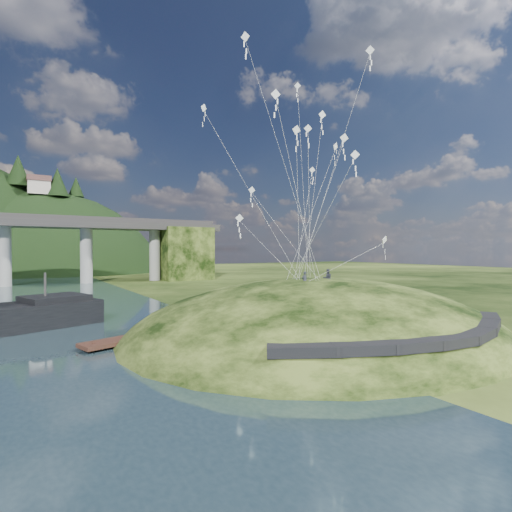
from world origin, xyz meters
TOP-DOWN VIEW (x-y plane):
  - ground at (0.00, 0.00)m, footprint 320.00×320.00m
  - grass_hill at (8.00, 2.00)m, footprint 36.00×32.00m
  - footpath at (7.46, -9.74)m, footprint 22.29×5.84m
  - wooden_dock at (-4.98, 7.79)m, footprint 12.66×5.43m
  - kite_flyers at (8.32, 1.75)m, footprint 3.88×1.21m
  - kite_swarm at (8.06, 4.41)m, footprint 14.29×17.11m

SIDE VIEW (x-z plane):
  - grass_hill at x=8.00m, z-range -8.00..5.00m
  - ground at x=0.00m, z-range 0.00..0.00m
  - wooden_dock at x=-4.98m, z-range -0.05..0.85m
  - footpath at x=7.46m, z-range 1.67..2.50m
  - kite_flyers at x=8.32m, z-range 4.94..6.69m
  - kite_swarm at x=8.06m, z-range 8.25..28.59m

